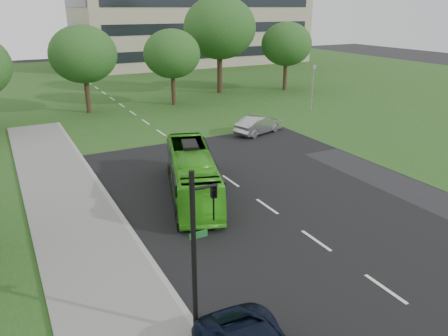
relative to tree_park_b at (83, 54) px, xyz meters
name	(u,v)px	position (x,y,z in m)	size (l,w,h in m)	color
ground	(290,222)	(3.72, -28.22, -5.58)	(160.00, 160.00, 0.00)	black
street_surfaces	(139,121)	(3.34, -5.47, -5.55)	(120.00, 120.00, 0.15)	black
tree_park_b	(83,54)	(0.00, 0.00, 0.00)	(6.31, 6.31, 8.27)	black
tree_park_c	(172,54)	(8.76, -0.37, -0.33)	(5.83, 5.83, 7.74)	black
tree_park_d	(220,28)	(16.15, 3.35, 1.91)	(8.36, 8.36, 11.06)	black
tree_park_e	(287,44)	(24.28, 1.42, -0.06)	(6.10, 6.10, 8.13)	black
bus	(192,174)	(0.89, -23.06, -4.30)	(2.15, 9.17, 2.56)	green
sedan	(259,125)	(10.78, -14.09, -4.84)	(1.56, 4.46, 1.47)	#9C9B9F
traffic_light	(199,244)	(-3.31, -33.18, -2.29)	(0.90, 0.25, 5.60)	black
camera_pole	(313,82)	(19.72, -9.59, -2.68)	(0.41, 0.37, 4.49)	gray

